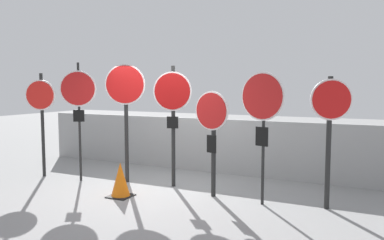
% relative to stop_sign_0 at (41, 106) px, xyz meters
% --- Properties ---
extents(ground_plane, '(40.00, 40.00, 0.00)m').
position_rel_stop_sign_0_xyz_m(ground_plane, '(3.06, 0.24, -1.62)').
color(ground_plane, gray).
extents(fence_back, '(9.24, 0.12, 1.30)m').
position_rel_stop_sign_0_xyz_m(fence_back, '(3.06, 2.10, -0.97)').
color(fence_back, gray).
rests_on(fence_back, ground).
extents(stop_sign_0, '(0.65, 0.29, 2.37)m').
position_rel_stop_sign_0_xyz_m(stop_sign_0, '(0.00, 0.00, 0.00)').
color(stop_sign_0, black).
rests_on(stop_sign_0, ground).
extents(stop_sign_1, '(0.68, 0.41, 2.59)m').
position_rel_stop_sign_0_xyz_m(stop_sign_1, '(1.07, 0.04, 0.24)').
color(stop_sign_1, black).
rests_on(stop_sign_1, ground).
extents(stop_sign_2, '(0.79, 0.37, 2.55)m').
position_rel_stop_sign_0_xyz_m(stop_sign_2, '(2.05, 0.39, 0.20)').
color(stop_sign_2, black).
rests_on(stop_sign_2, ground).
extents(stop_sign_3, '(0.78, 0.24, 2.49)m').
position_rel_stop_sign_0_xyz_m(stop_sign_3, '(3.13, 0.51, 0.08)').
color(stop_sign_3, black).
rests_on(stop_sign_3, ground).
extents(stop_sign_4, '(0.71, 0.21, 1.99)m').
position_rel_stop_sign_0_xyz_m(stop_sign_4, '(4.13, 0.21, -0.26)').
color(stop_sign_4, black).
rests_on(stop_sign_4, ground).
extents(stop_sign_5, '(0.81, 0.27, 2.32)m').
position_rel_stop_sign_0_xyz_m(stop_sign_5, '(5.09, 0.13, 0.12)').
color(stop_sign_5, black).
rests_on(stop_sign_5, ground).
extents(stop_sign_6, '(0.64, 0.29, 2.24)m').
position_rel_stop_sign_0_xyz_m(stop_sign_6, '(6.17, 0.37, -0.09)').
color(stop_sign_6, black).
rests_on(stop_sign_6, ground).
extents(traffic_cone_0, '(0.42, 0.42, 0.66)m').
position_rel_stop_sign_0_xyz_m(traffic_cone_0, '(2.57, -0.53, -1.30)').
color(traffic_cone_0, black).
rests_on(traffic_cone_0, ground).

